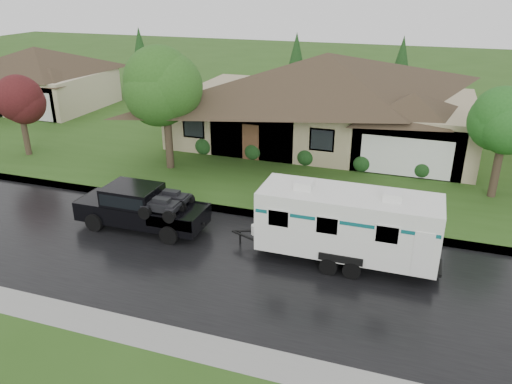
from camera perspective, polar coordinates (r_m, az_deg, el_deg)
ground at (r=21.21m, az=-5.55°, el=-4.67°), size 140.00×140.00×0.00m
road at (r=19.64m, az=-7.94°, el=-7.22°), size 140.00×8.00×0.01m
curb at (r=23.02m, az=-3.28°, el=-2.05°), size 140.00×0.50×0.15m
lawn at (r=34.40m, az=4.70°, el=6.54°), size 140.00×26.00×0.15m
house_main at (r=31.98m, az=8.44°, el=11.59°), size 19.44×10.80×6.90m
house_far at (r=44.86m, az=-23.60°, el=12.44°), size 10.80×8.64×5.80m
tree_left_green at (r=27.23m, az=-10.35°, el=11.51°), size 3.82×3.82×6.33m
tree_red at (r=32.31m, az=-25.44°, el=9.37°), size 2.82×2.82×4.67m
tree_right_green at (r=25.72m, az=26.64°, el=7.10°), size 3.20×3.20×5.29m
shrub_row at (r=28.50m, az=5.76°, el=4.17°), size 13.60×1.00×1.00m
pickup_truck at (r=21.74m, az=-13.21°, el=-1.56°), size 5.58×2.12×1.86m
travel_trailer at (r=18.63m, az=10.42°, el=-3.45°), size 6.88×2.42×3.09m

